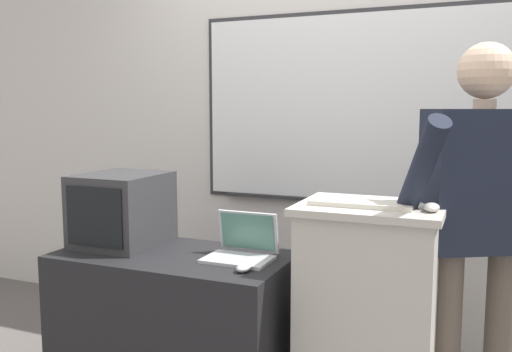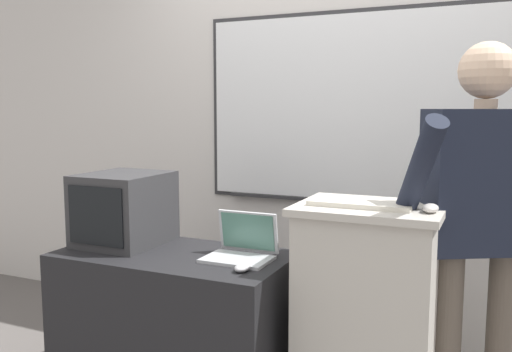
% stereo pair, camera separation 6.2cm
% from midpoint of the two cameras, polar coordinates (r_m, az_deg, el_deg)
% --- Properties ---
extents(back_wall, '(6.40, 0.17, 2.71)m').
position_cam_midpoint_polar(back_wall, '(3.31, 9.55, 6.69)').
color(back_wall, silver).
rests_on(back_wall, ground_plane).
extents(lectern_podium, '(0.59, 0.48, 0.98)m').
position_cam_midpoint_polar(lectern_podium, '(2.42, 12.36, -14.45)').
color(lectern_podium, '#BCB7AD').
rests_on(lectern_podium, ground_plane).
extents(side_desk, '(1.09, 0.58, 0.71)m').
position_cam_midpoint_polar(side_desk, '(2.70, -7.80, -15.28)').
color(side_desk, black).
rests_on(side_desk, ground_plane).
extents(person_presenter, '(0.62, 0.70, 1.64)m').
position_cam_midpoint_polar(person_presenter, '(2.43, 23.21, -3.35)').
color(person_presenter, brown).
rests_on(person_presenter, ground_plane).
extents(laptop, '(0.29, 0.24, 0.20)m').
position_cam_midpoint_polar(laptop, '(2.46, -0.71, -7.37)').
color(laptop, '#B7BABF').
rests_on(laptop, side_desk).
extents(wireless_keyboard, '(0.41, 0.13, 0.02)m').
position_cam_midpoint_polar(wireless_keyboard, '(2.23, 11.65, -2.95)').
color(wireless_keyboard, beige).
rests_on(wireless_keyboard, lectern_podium).
extents(computer_mouse_by_laptop, '(0.06, 0.10, 0.03)m').
position_cam_midpoint_polar(computer_mouse_by_laptop, '(2.28, -0.62, -9.58)').
color(computer_mouse_by_laptop, '#BCBCC1').
rests_on(computer_mouse_by_laptop, side_desk).
extents(computer_mouse_by_keyboard, '(0.06, 0.10, 0.03)m').
position_cam_midpoint_polar(computer_mouse_by_keyboard, '(2.18, 18.67, -3.23)').
color(computer_mouse_by_keyboard, silver).
rests_on(computer_mouse_by_keyboard, lectern_podium).
extents(crt_monitor, '(0.38, 0.43, 0.35)m').
position_cam_midpoint_polar(crt_monitor, '(2.77, -13.10, -3.36)').
color(crt_monitor, '#333335').
rests_on(crt_monitor, side_desk).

